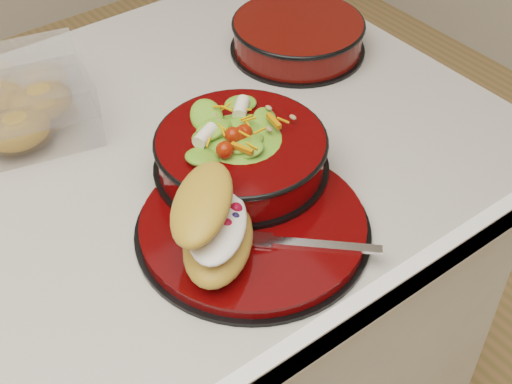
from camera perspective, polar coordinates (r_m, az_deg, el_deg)
island_counter at (r=1.29m, az=-11.40°, el=-14.79°), size 1.24×0.74×0.90m
dinner_plate at (r=0.86m, az=-0.18°, el=-2.71°), size 0.29×0.29×0.02m
salad_bowl at (r=0.90m, az=-1.22°, el=3.61°), size 0.23×0.23×0.09m
croissant at (r=0.79m, az=-3.34°, el=-2.55°), size 0.15×0.17×0.09m
fork at (r=0.83m, az=3.87°, el=-4.12°), size 0.13×0.13×0.00m
pastry_box at (r=1.05m, az=-19.59°, el=6.44°), size 0.27×0.23×0.09m
extra_bowl at (r=1.18m, az=3.38°, el=12.45°), size 0.22×0.22×0.05m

